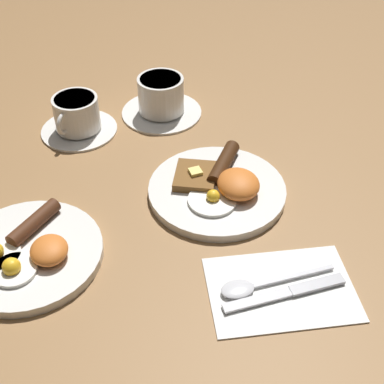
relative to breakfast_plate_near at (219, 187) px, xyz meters
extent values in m
plane|color=olive|center=(0.00, 0.00, -0.01)|extent=(3.00, 3.00, 0.00)
cylinder|color=silver|center=(0.00, 0.00, -0.01)|extent=(0.23, 0.23, 0.01)
cylinder|color=white|center=(-0.03, 0.02, 0.00)|extent=(0.08, 0.08, 0.01)
sphere|color=yellow|center=(-0.03, 0.02, 0.01)|extent=(0.02, 0.02, 0.02)
ellipsoid|color=orange|center=(-0.02, -0.03, 0.02)|extent=(0.08, 0.07, 0.03)
cylinder|color=#3A1F0D|center=(0.04, -0.02, 0.01)|extent=(0.10, 0.08, 0.03)
cube|color=brown|center=(0.03, 0.03, 0.01)|extent=(0.10, 0.09, 0.01)
cube|color=#F4E072|center=(0.03, 0.03, 0.02)|extent=(0.02, 0.02, 0.01)
cylinder|color=silver|center=(-0.07, 0.31, -0.01)|extent=(0.22, 0.22, 0.01)
cylinder|color=white|center=(-0.11, 0.33, 0.00)|extent=(0.06, 0.06, 0.01)
sphere|color=yellow|center=(-0.11, 0.33, 0.01)|extent=(0.03, 0.03, 0.03)
ellipsoid|color=orange|center=(-0.09, 0.28, 0.01)|extent=(0.06, 0.05, 0.03)
cylinder|color=#492715|center=(-0.03, 0.30, 0.01)|extent=(0.09, 0.08, 0.02)
cylinder|color=silver|center=(0.27, 0.05, -0.01)|extent=(0.16, 0.16, 0.01)
cylinder|color=silver|center=(0.27, 0.05, 0.03)|extent=(0.09, 0.09, 0.07)
cylinder|color=#9E7047|center=(0.27, 0.05, 0.06)|extent=(0.08, 0.08, 0.00)
torus|color=silver|center=(0.31, 0.02, 0.03)|extent=(0.04, 0.04, 0.05)
cylinder|color=silver|center=(0.25, 0.21, -0.01)|extent=(0.15, 0.15, 0.01)
cylinder|color=silver|center=(0.25, 0.21, 0.03)|extent=(0.09, 0.09, 0.06)
cylinder|color=#9E7047|center=(0.25, 0.21, 0.06)|extent=(0.08, 0.08, 0.00)
torus|color=silver|center=(0.21, 0.24, 0.03)|extent=(0.04, 0.03, 0.04)
cube|color=white|center=(-0.22, -0.03, -0.01)|extent=(0.16, 0.22, 0.01)
cube|color=silver|center=(-0.23, 0.01, -0.01)|extent=(0.02, 0.10, 0.00)
cube|color=#9E9EA3|center=(-0.23, -0.08, -0.01)|extent=(0.02, 0.08, 0.01)
ellipsoid|color=silver|center=(-0.21, 0.03, -0.01)|extent=(0.04, 0.05, 0.01)
cube|color=silver|center=(-0.21, -0.05, -0.01)|extent=(0.01, 0.12, 0.00)
camera|label=1|loc=(-0.65, 0.20, 0.58)|focal=50.00mm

